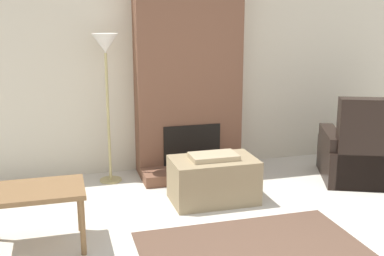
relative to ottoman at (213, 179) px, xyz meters
The scene contains 6 objects.
wall_back 1.63m from the ottoman, 88.84° to the left, with size 8.03×0.06×2.60m, color beige.
fireplace 1.43m from the ottoman, 88.61° to the left, with size 1.25×0.69×2.60m.
ottoman is the anchor object (origin of this frame).
armchair 1.86m from the ottoman, ahead, with size 1.21×1.19×1.00m.
side_table 1.79m from the ottoman, 161.54° to the right, with size 0.77×0.53×0.51m.
floor_lamp_left 1.75m from the ottoman, 136.58° to the left, with size 0.28×0.28×1.66m.
Camera 1 is at (-1.48, -2.70, 1.87)m, focal length 45.00 mm.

